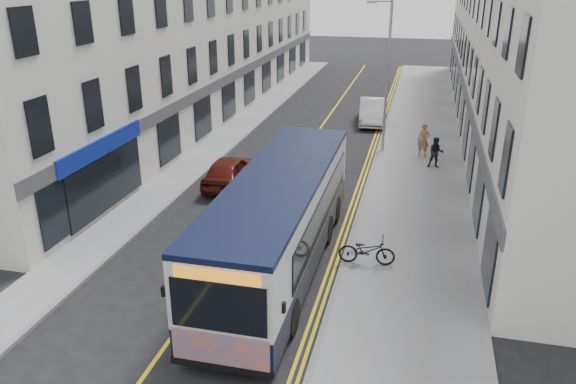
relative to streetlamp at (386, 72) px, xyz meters
The scene contains 17 objects.
ground 15.25m from the streetlamp, 106.58° to the right, with size 140.00×140.00×0.00m, color black.
pavement_east 5.20m from the streetlamp, 43.87° to the right, with size 4.50×64.00×0.12m, color gray.
pavement_west 10.33m from the streetlamp, 167.70° to the right, with size 2.00×64.00×0.12m, color gray.
kerb_east 4.76m from the streetlamp, 94.85° to the right, with size 0.18×64.00×0.13m, color slate.
kerb_west 9.45m from the streetlamp, 166.24° to the right, with size 0.18×64.00×0.13m, color slate.
road_centre_line 6.37m from the streetlamp, 154.37° to the right, with size 0.12×64.00×0.01m, color yellow.
road_dbl_yellow_inner 4.85m from the streetlamp, 107.21° to the right, with size 0.10×64.00×0.01m, color yellow.
road_dbl_yellow_outer 4.83m from the streetlamp, 101.85° to the right, with size 0.10×64.00×0.01m, color yellow.
terrace_east 10.35m from the streetlamp, 43.68° to the left, with size 6.00×46.00×13.00m, color silver.
terrace_west 15.06m from the streetlamp, 152.01° to the left, with size 6.00×46.00×13.00m, color silver.
streetlamp is the anchor object (origin of this frame).
city_bus 14.12m from the streetlamp, 99.16° to the right, with size 2.69×11.53×3.35m.
bicycle 13.46m from the streetlamp, 87.39° to the right, with size 0.66×1.89×0.99m, color black.
pedestrian_near 4.07m from the streetlamp, 10.27° to the right, with size 0.64×0.42×1.75m, color #946543.
pedestrian_far 5.01m from the streetlamp, 37.42° to the right, with size 0.75×0.59×1.55m, color black.
car_white 7.34m from the streetlamp, 100.15° to the left, with size 1.64×4.70×1.55m, color silver.
car_maroon 9.96m from the streetlamp, 133.96° to the right, with size 1.68×4.17×1.42m, color #4E120D.
Camera 1 is at (6.11, -15.81, 9.40)m, focal length 35.00 mm.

